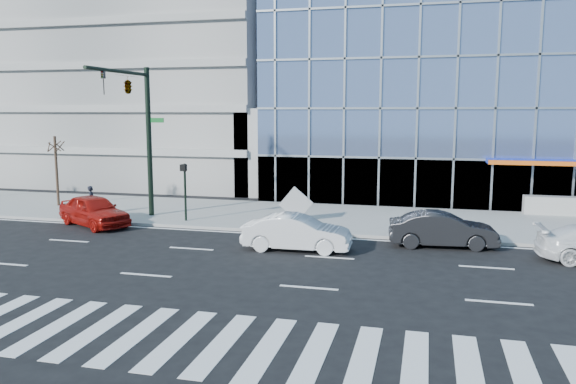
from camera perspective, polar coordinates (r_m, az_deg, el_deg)
name	(u,v)px	position (r m, az deg, el deg)	size (l,w,h in m)	color
ground	(329,258)	(22.81, 4.23, -6.66)	(160.00, 160.00, 0.00)	black
sidewalk	(355,219)	(30.52, 6.81, -2.72)	(120.00, 8.00, 0.15)	gray
theatre_building	(568,89)	(48.85, 26.59, 9.34)	(42.00, 26.00, 15.00)	#657BA9
parking_garage	(163,64)	(53.46, -12.63, 12.53)	(24.00, 24.00, 20.00)	gray
ramp_block	(291,150)	(41.00, 0.32, 4.28)	(6.00, 8.00, 6.00)	gray
tower_backdrop	(226,1)	(99.39, -6.35, 18.76)	(14.00, 14.00, 48.00)	gray
traffic_signal	(134,105)	(30.14, -15.34, 8.55)	(1.14, 5.74, 8.00)	black
ped_signal_post	(185,183)	(29.57, -10.47, 0.90)	(0.30, 0.33, 3.00)	black
street_tree_near	(55,146)	(36.48, -22.58, 4.37)	(1.10, 1.10, 4.23)	#332319
white_sedan	(297,233)	(23.77, 0.90, -4.15)	(1.60, 4.58, 1.51)	silver
dark_sedan	(443,230)	(25.26, 15.43, -3.71)	(1.60, 4.58, 1.51)	black
red_sedan	(94,211)	(30.36, -19.10, -1.80)	(1.88, 4.68, 1.59)	#A0120C
pedestrian	(92,200)	(32.84, -19.32, -0.80)	(0.58, 0.38, 1.60)	black
tilted_panel	(296,204)	(29.15, 0.81, -1.20)	(1.30, 0.06, 1.30)	#AAAAAA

